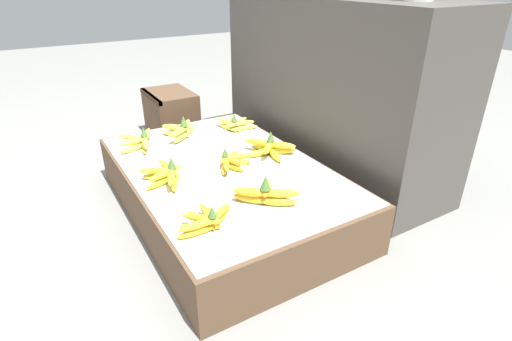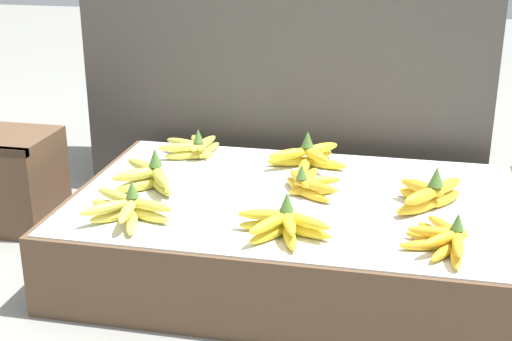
{
  "view_description": "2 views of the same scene",
  "coord_description": "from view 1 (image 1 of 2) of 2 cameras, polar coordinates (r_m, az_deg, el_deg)",
  "views": [
    {
      "loc": [
        1.35,
        -0.65,
        0.94
      ],
      "look_at": [
        0.12,
        0.09,
        0.22
      ],
      "focal_mm": 28.0,
      "sensor_mm": 36.0,
      "label": 1
    },
    {
      "loc": [
        0.26,
        -1.72,
        0.92
      ],
      "look_at": [
        -0.12,
        0.02,
        0.27
      ],
      "focal_mm": 50.0,
      "sensor_mm": 36.0,
      "label": 2
    }
  ],
  "objects": [
    {
      "name": "back_vendor_table",
      "position": [
        2.06,
        10.71,
        11.56
      ],
      "size": [
        1.33,
        0.43,
        0.84
      ],
      "color": "#4C4742",
      "rests_on": "ground_plane"
    },
    {
      "name": "banana_bunch_middle_midleft",
      "position": [
        1.65,
        -3.62,
        1.29
      ],
      "size": [
        0.17,
        0.17,
        0.09
      ],
      "color": "gold",
      "rests_on": "display_platform"
    },
    {
      "name": "banana_bunch_back_midleft",
      "position": [
        1.77,
        1.94,
        3.26
      ],
      "size": [
        0.24,
        0.22,
        0.11
      ],
      "color": "yellow",
      "rests_on": "display_platform"
    },
    {
      "name": "banana_bunch_front_midright",
      "position": [
        1.28,
        -7.05,
        -7.01
      ],
      "size": [
        0.15,
        0.23,
        0.09
      ],
      "color": "gold",
      "rests_on": "display_platform"
    },
    {
      "name": "wooden_crate",
      "position": [
        2.55,
        -12.03,
        7.83
      ],
      "size": [
        0.35,
        0.25,
        0.29
      ],
      "color": "brown",
      "rests_on": "ground_plane"
    },
    {
      "name": "banana_bunch_back_left",
      "position": [
        2.06,
        -2.94,
        6.65
      ],
      "size": [
        0.17,
        0.18,
        0.09
      ],
      "color": "#DBCC4C",
      "rests_on": "display_platform"
    },
    {
      "name": "banana_bunch_front_midleft",
      "position": [
        1.57,
        -12.66,
        -0.56
      ],
      "size": [
        0.23,
        0.17,
        0.1
      ],
      "color": "yellow",
      "rests_on": "display_platform"
    },
    {
      "name": "ground_plane",
      "position": [
        1.77,
        -4.48,
        -5.57
      ],
      "size": [
        10.0,
        10.0,
        0.0
      ],
      "primitive_type": "plane",
      "color": "gray"
    },
    {
      "name": "banana_bunch_middle_left",
      "position": [
        1.99,
        -10.62,
        5.68
      ],
      "size": [
        0.19,
        0.2,
        0.11
      ],
      "color": "gold",
      "rests_on": "display_platform"
    },
    {
      "name": "banana_bunch_front_left",
      "position": [
        1.92,
        -16.25,
        4.06
      ],
      "size": [
        0.25,
        0.2,
        0.1
      ],
      "color": "#DBCC4C",
      "rests_on": "display_platform"
    },
    {
      "name": "display_platform",
      "position": [
        1.72,
        -4.61,
        -2.59
      ],
      "size": [
        1.18,
        0.76,
        0.21
      ],
      "color": "brown",
      "rests_on": "ground_plane"
    },
    {
      "name": "banana_bunch_middle_midright",
      "position": [
        1.39,
        1.39,
        -3.29
      ],
      "size": [
        0.18,
        0.21,
        0.11
      ],
      "color": "gold",
      "rests_on": "display_platform"
    }
  ]
}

